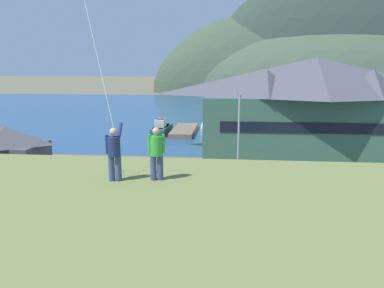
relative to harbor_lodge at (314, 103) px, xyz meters
The scene contains 23 objects.
ground_plane 25.78m from the harbor_lodge, 120.56° to the right, with size 600.00×600.00×0.00m, color #66604C.
parking_lot_pad 21.74m from the harbor_lodge, 127.51° to the right, with size 40.00×20.00×0.10m, color slate.
bay_water 40.79m from the harbor_lodge, 108.46° to the left, with size 360.00×84.00×0.03m, color navy.
far_hill_west_ridge 97.44m from the harbor_lodge, 80.52° to the left, with size 106.68×46.19×59.95m, color #3D4C38.
far_hill_east_peak 104.03m from the harbor_lodge, 72.98° to the left, with size 120.12×72.73×53.54m, color #42513D.
far_hill_center_saddle 101.29m from the harbor_lodge, 67.70° to the left, with size 116.33×46.10×91.44m, color #2D3D33.
harbor_lodge is the anchor object (origin of this frame).
storage_shed_near_lot 31.20m from the harbor_lodge, 150.99° to the right, with size 6.06×4.56×4.97m.
wharf_dock 19.85m from the harbor_lodge, 145.86° to the left, with size 3.20×10.06×0.70m.
moored_boat_wharfside 21.99m from the harbor_lodge, 153.09° to the left, with size 1.91×5.97×2.16m.
moored_boat_outer_mooring 18.82m from the harbor_lodge, 132.23° to the left, with size 2.73×7.98×2.16m.
moored_boat_inner_slip 22.20m from the harbor_lodge, 151.80° to the left, with size 2.45×5.91×2.16m.
parked_car_mid_row_near 20.54m from the harbor_lodge, 89.96° to the right, with size 4.32×2.29×1.82m.
parked_car_mid_row_center 30.39m from the harbor_lodge, 136.27° to the right, with size 4.24×2.14×1.82m.
parked_car_back_row_right 23.33m from the harbor_lodge, 140.92° to the right, with size 4.29×2.24×1.82m.
parked_car_front_row_end 19.81m from the harbor_lodge, 130.06° to the right, with size 4.29×2.24×1.82m.
parked_car_lone_by_shed 22.76m from the harbor_lodge, 106.80° to the right, with size 4.26×2.18×1.82m.
parked_car_front_row_silver 17.12m from the harbor_lodge, 115.97° to the right, with size 4.25×2.15×1.82m.
parked_car_front_row_red 15.57m from the harbor_lodge, 83.14° to the right, with size 4.23×2.11×1.82m.
parked_car_corner_spot 26.29m from the harbor_lodge, 122.19° to the right, with size 4.23×2.12×1.82m.
parking_light_pole 14.11m from the harbor_lodge, 127.67° to the right, with size 0.24×0.78×7.15m.
person_kite_flyer 34.19m from the harbor_lodge, 112.54° to the right, with size 0.52×0.68×1.86m.
person_companion 33.50m from the harbor_lodge, 110.58° to the right, with size 0.54×0.40×1.74m.
Camera 1 is at (3.33, -21.37, 9.73)m, focal length 35.35 mm.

